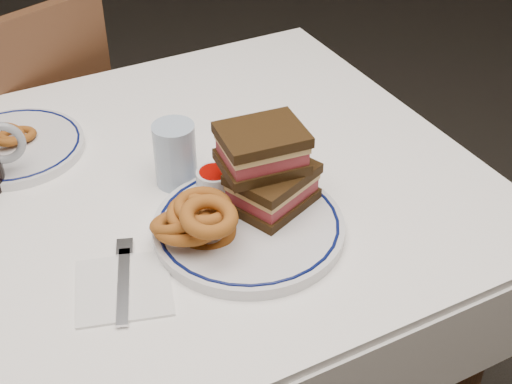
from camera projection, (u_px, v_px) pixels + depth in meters
name	position (u px, v px, depth m)	size (l,w,h in m)	color
dining_table	(102.00, 256.00, 1.19)	(1.27, 0.87, 0.75)	white
chair_far	(19.00, 167.00, 1.67)	(0.52, 0.52, 0.89)	#492617
main_plate	(249.00, 227.00, 1.07)	(0.29, 0.29, 0.02)	silver
reuben_sandwich	(267.00, 168.00, 1.06)	(0.15, 0.14, 0.13)	black
onion_rings_main	(196.00, 219.00, 1.01)	(0.13, 0.14, 0.10)	#68340D
ketchup_ramekin	(214.00, 179.00, 1.12)	(0.06, 0.06, 0.03)	white
water_glass	(175.00, 155.00, 1.14)	(0.07, 0.07, 0.11)	#9AAFC7
far_plate	(14.00, 146.00, 1.24)	(0.24, 0.24, 0.02)	silver
onion_rings_far	(11.00, 135.00, 1.24)	(0.09, 0.07, 0.04)	#68340D
napkin_fork	(124.00, 285.00, 0.98)	(0.16, 0.18, 0.01)	white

